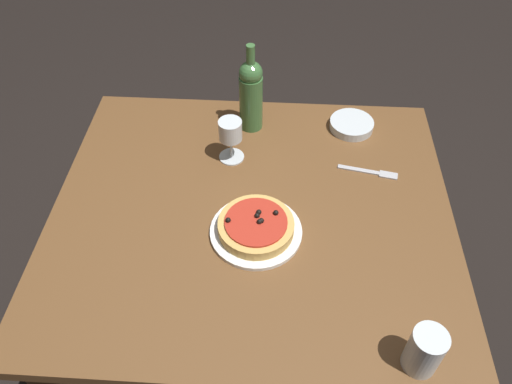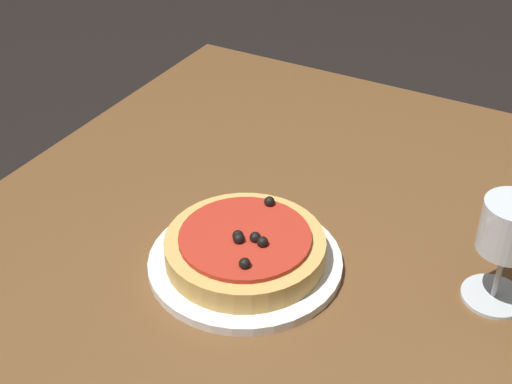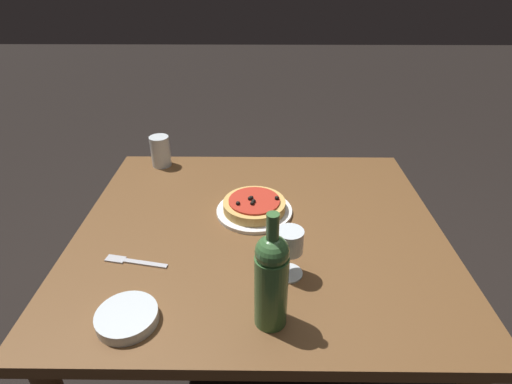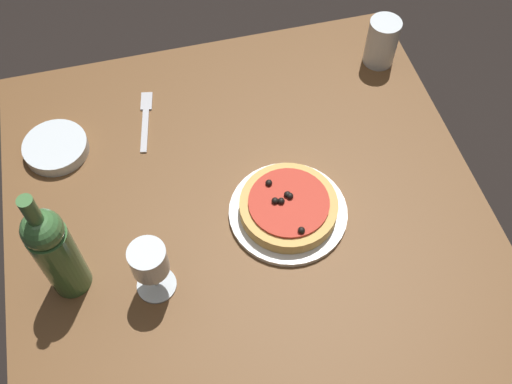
{
  "view_description": "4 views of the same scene",
  "coord_description": "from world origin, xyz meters",
  "px_view_note": "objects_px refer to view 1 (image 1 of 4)",
  "views": [
    {
      "loc": [
        -0.07,
        0.9,
        1.79
      ],
      "look_at": [
        -0.01,
        0.03,
        0.86
      ],
      "focal_mm": 35.0,
      "sensor_mm": 36.0,
      "label": 1
    },
    {
      "loc": [
        -0.61,
        -0.26,
        1.34
      ],
      "look_at": [
        0.01,
        0.08,
        0.85
      ],
      "focal_mm": 50.0,
      "sensor_mm": 36.0,
      "label": 2
    },
    {
      "loc": [
        -0.0,
        -0.99,
        1.47
      ],
      "look_at": [
        -0.01,
        0.07,
        0.84
      ],
      "focal_mm": 28.0,
      "sensor_mm": 36.0,
      "label": 3
    },
    {
      "loc": [
        0.58,
        -0.14,
        1.81
      ],
      "look_at": [
        -0.07,
        0.02,
        0.78
      ],
      "focal_mm": 42.0,
      "sensor_mm": 36.0,
      "label": 4
    }
  ],
  "objects_px": {
    "side_bowl": "(351,125)",
    "dining_table": "(252,233)",
    "dinner_plate": "(256,231)",
    "wine_bottle": "(251,94)",
    "fork": "(372,172)",
    "water_cup": "(425,351)",
    "pizza": "(256,226)",
    "wine_glass": "(230,133)"
  },
  "relations": [
    {
      "from": "dining_table",
      "to": "wine_bottle",
      "type": "relative_size",
      "value": 3.78
    },
    {
      "from": "dining_table",
      "to": "wine_glass",
      "type": "bearing_deg",
      "value": -70.2
    },
    {
      "from": "dining_table",
      "to": "pizza",
      "type": "height_order",
      "value": "pizza"
    },
    {
      "from": "wine_bottle",
      "to": "dinner_plate",
      "type": "bearing_deg",
      "value": 95.49
    },
    {
      "from": "wine_glass",
      "to": "water_cup",
      "type": "distance_m",
      "value": 0.78
    },
    {
      "from": "wine_bottle",
      "to": "water_cup",
      "type": "height_order",
      "value": "wine_bottle"
    },
    {
      "from": "dinner_plate",
      "to": "fork",
      "type": "distance_m",
      "value": 0.41
    },
    {
      "from": "dining_table",
      "to": "water_cup",
      "type": "relative_size",
      "value": 9.17
    },
    {
      "from": "pizza",
      "to": "wine_glass",
      "type": "relative_size",
      "value": 1.44
    },
    {
      "from": "dining_table",
      "to": "dinner_plate",
      "type": "distance_m",
      "value": 0.13
    },
    {
      "from": "dinner_plate",
      "to": "side_bowl",
      "type": "height_order",
      "value": "side_bowl"
    },
    {
      "from": "pizza",
      "to": "fork",
      "type": "distance_m",
      "value": 0.41
    },
    {
      "from": "dining_table",
      "to": "dinner_plate",
      "type": "relative_size",
      "value": 4.52
    },
    {
      "from": "wine_bottle",
      "to": "fork",
      "type": "distance_m",
      "value": 0.44
    },
    {
      "from": "dinner_plate",
      "to": "pizza",
      "type": "relative_size",
      "value": 1.22
    },
    {
      "from": "dinner_plate",
      "to": "wine_bottle",
      "type": "xyz_separation_m",
      "value": [
        0.04,
        -0.44,
        0.12
      ]
    },
    {
      "from": "dining_table",
      "to": "fork",
      "type": "distance_m",
      "value": 0.4
    },
    {
      "from": "dining_table",
      "to": "pizza",
      "type": "relative_size",
      "value": 5.52
    },
    {
      "from": "dining_table",
      "to": "water_cup",
      "type": "height_order",
      "value": "water_cup"
    },
    {
      "from": "dining_table",
      "to": "dinner_plate",
      "type": "xyz_separation_m",
      "value": [
        -0.02,
        0.08,
        0.1
      ]
    },
    {
      "from": "wine_glass",
      "to": "side_bowl",
      "type": "distance_m",
      "value": 0.41
    },
    {
      "from": "dining_table",
      "to": "water_cup",
      "type": "bearing_deg",
      "value": 133.04
    },
    {
      "from": "wine_bottle",
      "to": "water_cup",
      "type": "xyz_separation_m",
      "value": [
        -0.41,
        0.78,
        -0.07
      ]
    },
    {
      "from": "fork",
      "to": "side_bowl",
      "type": "bearing_deg",
      "value": 114.08
    },
    {
      "from": "dining_table",
      "to": "fork",
      "type": "bearing_deg",
      "value": -154.07
    },
    {
      "from": "wine_bottle",
      "to": "water_cup",
      "type": "distance_m",
      "value": 0.88
    },
    {
      "from": "fork",
      "to": "dinner_plate",
      "type": "bearing_deg",
      "value": -131.91
    },
    {
      "from": "side_bowl",
      "to": "dining_table",
      "type": "bearing_deg",
      "value": 51.25
    },
    {
      "from": "dinner_plate",
      "to": "wine_bottle",
      "type": "distance_m",
      "value": 0.46
    },
    {
      "from": "pizza",
      "to": "wine_bottle",
      "type": "xyz_separation_m",
      "value": [
        0.04,
        -0.44,
        0.1
      ]
    },
    {
      "from": "pizza",
      "to": "wine_glass",
      "type": "bearing_deg",
      "value": -72.26
    },
    {
      "from": "dinner_plate",
      "to": "wine_glass",
      "type": "xyz_separation_m",
      "value": [
        0.09,
        -0.29,
        0.09
      ]
    },
    {
      "from": "water_cup",
      "to": "dining_table",
      "type": "bearing_deg",
      "value": -46.96
    },
    {
      "from": "pizza",
      "to": "water_cup",
      "type": "relative_size",
      "value": 1.66
    },
    {
      "from": "side_bowl",
      "to": "wine_glass",
      "type": "bearing_deg",
      "value": 23.5
    },
    {
      "from": "dinner_plate",
      "to": "water_cup",
      "type": "distance_m",
      "value": 0.5
    },
    {
      "from": "side_bowl",
      "to": "water_cup",
      "type": "bearing_deg",
      "value": 96.5
    },
    {
      "from": "pizza",
      "to": "fork",
      "type": "bearing_deg",
      "value": -143.08
    },
    {
      "from": "side_bowl",
      "to": "wine_bottle",
      "type": "bearing_deg",
      "value": 1.27
    },
    {
      "from": "dining_table",
      "to": "side_bowl",
      "type": "height_order",
      "value": "side_bowl"
    },
    {
      "from": "wine_bottle",
      "to": "side_bowl",
      "type": "height_order",
      "value": "wine_bottle"
    },
    {
      "from": "pizza",
      "to": "side_bowl",
      "type": "bearing_deg",
      "value": -122.0
    }
  ]
}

